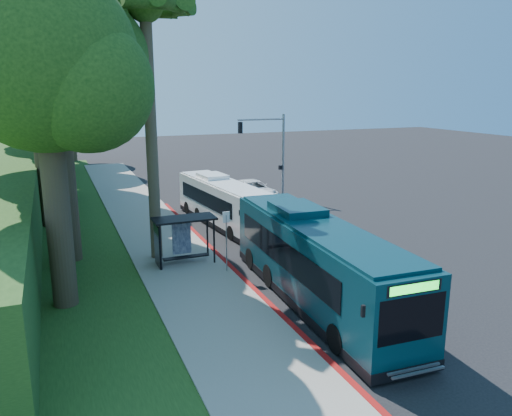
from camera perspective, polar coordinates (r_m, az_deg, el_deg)
name	(u,v)px	position (r m, az deg, el deg)	size (l,w,h in m)	color
ground	(282,235)	(31.60, 2.96, -3.10)	(140.00, 140.00, 0.00)	black
sidewalk	(167,248)	(29.34, -10.08, -4.49)	(4.50, 70.00, 0.12)	gray
red_curb	(228,264)	(26.26, -3.24, -6.45)	(0.25, 30.00, 0.13)	maroon
grass_verge	(60,236)	(33.58, -21.51, -2.99)	(8.00, 70.00, 0.06)	#234719
bus_shelter	(179,231)	(26.17, -8.78, -2.65)	(3.20, 1.51, 2.55)	black
stop_sign_pole	(226,233)	(24.61, -3.41, -2.89)	(0.35, 0.06, 3.17)	gray
traffic_signal_pole	(272,146)	(41.21, 1.85, 7.09)	(4.10, 0.30, 7.00)	gray
palm_tree	(145,18)	(26.51, -12.52, 20.48)	(4.20, 4.20, 14.40)	#4C3F2D
tree_0	(55,42)	(27.43, -22.03, 17.13)	(8.40, 8.00, 15.70)	#382B1E
tree_1	(33,27)	(35.53, -24.12, 18.39)	(10.50, 10.00, 18.26)	#382B1E
tree_2	(59,69)	(43.37, -21.59, 14.52)	(8.82, 8.40, 15.12)	#382B1E
tree_3	(32,55)	(51.43, -24.24, 15.67)	(10.08, 9.60, 17.28)	#382B1E
tree_4	(61,82)	(59.36, -21.40, 13.29)	(8.40, 8.00, 14.14)	#382B1E
tree_5	(68,89)	(67.39, -20.67, 12.62)	(7.35, 7.00, 12.86)	#382B1E
tree_6	(47,70)	(21.35, -22.82, 14.34)	(7.56, 7.20, 13.74)	#382B1E
white_bus	(223,202)	(33.72, -3.83, 0.72)	(3.41, 10.99, 3.22)	white
teal_bus	(316,260)	(21.58, 6.85, -5.92)	(3.31, 13.01, 3.85)	#092C35
pickup	(252,191)	(41.14, -0.40, 2.01)	(2.72, 5.91, 1.64)	white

